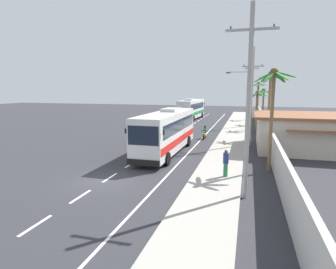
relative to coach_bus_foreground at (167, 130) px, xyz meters
name	(u,v)px	position (x,y,z in m)	size (l,w,h in m)	color
ground_plane	(105,181)	(-1.61, -8.71, -2.06)	(160.00, 160.00, 0.00)	#303035
sidewalk_kerb	(226,152)	(5.19, 1.29, -1.99)	(3.20, 90.00, 0.14)	#A8A399
lane_markings	(186,141)	(0.48, 6.05, -2.06)	(3.67, 71.00, 0.01)	white
boundary_wall	(268,136)	(8.99, 5.29, -0.94)	(0.24, 60.00, 2.24)	#B2B2AD
coach_bus_foreground	(167,130)	(0.00, 0.00, 0.00)	(2.99, 11.97, 3.97)	silver
coach_bus_far_lane	(191,109)	(-3.36, 28.40, -0.04)	(3.37, 11.41, 3.90)	white
motorcycle_beside_bus	(205,133)	(2.22, 8.24, -1.43)	(0.56, 1.96, 1.53)	black
pedestrian_near_kerb	(226,162)	(5.74, -6.15, -0.99)	(0.36, 0.36, 1.78)	#2D7A47
utility_pole_nearest	(249,100)	(7.00, -9.28, 3.16)	(2.54, 0.24, 9.99)	#9E9E99
utility_pole_mid	(251,95)	(7.17, 5.52, 3.14)	(3.66, 0.24, 9.82)	#9E9E99
utility_pole_far	(251,92)	(7.25, 20.32, 3.22)	(2.02, 0.24, 10.20)	#9E9E99
palm_nearest	(263,98)	(9.23, 23.61, 2.20)	(2.67, 2.67, 5.81)	brown
palm_second	(257,103)	(8.11, 16.71, 1.73)	(2.72, 2.64, 5.50)	brown
palm_third	(270,90)	(9.27, 10.30, 3.53)	(2.81, 2.83, 7.74)	brown
palm_fourth	(258,94)	(8.59, 30.86, 2.78)	(2.83, 2.84, 7.02)	brown
palm_farthest	(273,95)	(8.59, -3.61, 3.30)	(2.84, 2.44, 7.20)	brown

